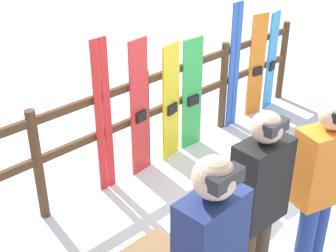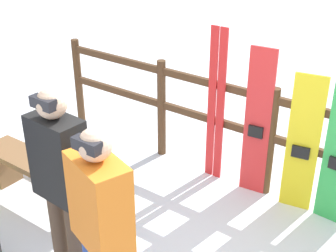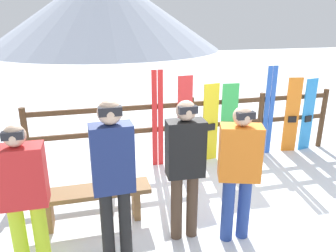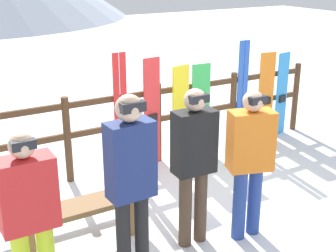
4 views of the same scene
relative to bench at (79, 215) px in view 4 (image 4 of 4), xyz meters
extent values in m
plane|color=white|center=(1.79, -0.11, -0.35)|extent=(40.00, 40.00, 0.00)
cylinder|color=#4C331E|center=(0.41, 1.51, 0.25)|extent=(0.10, 0.10, 1.19)
cylinder|color=#4C331E|center=(1.79, 1.51, 0.25)|extent=(0.10, 0.10, 1.19)
cylinder|color=#4C331E|center=(3.18, 1.51, 0.25)|extent=(0.10, 0.10, 1.19)
cylinder|color=#4C331E|center=(4.56, 1.51, 0.25)|extent=(0.10, 0.10, 1.19)
cube|color=#4C331E|center=(1.79, 1.51, 0.31)|extent=(5.53, 0.05, 0.08)
cube|color=#4C331E|center=(1.79, 1.51, 0.72)|extent=(5.53, 0.05, 0.08)
cube|color=brown|center=(0.00, 0.00, 0.09)|extent=(1.46, 0.36, 0.06)
cube|color=brown|center=(-0.55, 0.00, -0.15)|extent=(0.08, 0.29, 0.41)
cube|color=brown|center=(0.55, 0.00, -0.15)|extent=(0.08, 0.29, 0.41)
cylinder|color=black|center=(0.13, -0.82, 0.09)|extent=(0.13, 0.13, 0.88)
cylinder|color=black|center=(0.31, -0.82, 0.09)|extent=(0.13, 0.13, 0.88)
cube|color=navy|center=(0.22, -0.82, 0.88)|extent=(0.42, 0.24, 0.70)
sphere|color=#D8B293|center=(0.22, -0.82, 1.35)|extent=(0.24, 0.24, 0.24)
cube|color=black|center=(0.22, -0.89, 1.38)|extent=(0.21, 0.08, 0.08)
cylinder|color=#4C3828|center=(0.95, -0.57, 0.06)|extent=(0.14, 0.14, 0.82)
cylinder|color=#4C3828|center=(1.14, -0.57, 0.06)|extent=(0.14, 0.14, 0.82)
cube|color=black|center=(1.04, -0.57, 0.80)|extent=(0.44, 0.25, 0.65)
sphere|color=#D8B293|center=(1.04, -0.57, 1.24)|extent=(0.22, 0.22, 0.22)
cube|color=black|center=(1.04, -0.64, 1.27)|extent=(0.20, 0.08, 0.08)
cube|color=red|center=(-0.65, -0.70, 0.74)|extent=(0.47, 0.26, 0.62)
sphere|color=#D8B293|center=(-0.65, -0.70, 1.15)|extent=(0.21, 0.21, 0.21)
cube|color=black|center=(-0.65, -0.76, 1.18)|extent=(0.19, 0.07, 0.07)
cylinder|color=navy|center=(1.52, -0.75, 0.05)|extent=(0.15, 0.15, 0.80)
cylinder|color=navy|center=(1.73, -0.75, 0.05)|extent=(0.15, 0.15, 0.80)
cube|color=orange|center=(1.62, -0.75, 0.76)|extent=(0.51, 0.38, 0.63)
sphere|color=#D8B293|center=(1.62, -0.75, 1.19)|extent=(0.22, 0.22, 0.22)
cube|color=black|center=(1.62, -0.81, 1.21)|extent=(0.19, 0.08, 0.08)
cube|color=red|center=(1.12, 1.46, 0.51)|extent=(0.09, 0.02, 1.71)
cube|color=red|center=(1.23, 1.46, 0.51)|extent=(0.09, 0.02, 1.71)
cube|color=red|center=(1.66, 1.46, 0.45)|extent=(0.27, 0.05, 1.59)
cube|color=black|center=(1.66, 1.43, 0.37)|extent=(0.15, 0.05, 0.12)
cube|color=yellow|center=(2.15, 1.46, 0.37)|extent=(0.31, 0.08, 1.43)
cube|color=black|center=(2.15, 1.43, 0.29)|extent=(0.17, 0.06, 0.12)
cube|color=green|center=(2.51, 1.46, 0.36)|extent=(0.31, 0.04, 1.42)
cube|color=black|center=(2.51, 1.43, 0.29)|extent=(0.17, 0.04, 0.12)
cube|color=blue|center=(3.26, 1.46, 0.50)|extent=(0.09, 0.02, 1.70)
cube|color=blue|center=(3.36, 1.46, 0.50)|extent=(0.09, 0.02, 1.70)
cube|color=orange|center=(3.81, 1.46, 0.38)|extent=(0.28, 0.08, 1.46)
cube|color=black|center=(3.81, 1.43, 0.31)|extent=(0.16, 0.06, 0.12)
cube|color=#288CE0|center=(4.17, 1.46, 0.36)|extent=(0.28, 0.08, 1.43)
cube|color=black|center=(4.17, 1.43, 0.29)|extent=(0.16, 0.06, 0.12)
camera|label=1|loc=(-1.32, -2.07, 2.71)|focal=50.00mm
camera|label=2|loc=(3.42, -2.46, 2.55)|focal=50.00mm
camera|label=3|loc=(0.03, -3.78, 2.21)|focal=35.00mm
camera|label=4|loc=(-1.38, -4.17, 2.50)|focal=50.00mm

